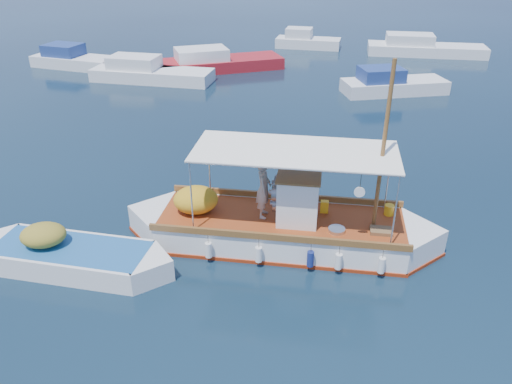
{
  "coord_description": "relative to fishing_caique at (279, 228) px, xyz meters",
  "views": [
    {
      "loc": [
        -2.59,
        -13.53,
        9.06
      ],
      "look_at": [
        -1.58,
        0.0,
        1.86
      ],
      "focal_mm": 35.0,
      "sensor_mm": 36.0,
      "label": 1
    }
  ],
  "objects": [
    {
      "name": "bg_boat_far_w",
      "position": [
        -12.35,
        24.12,
        -0.06
      ],
      "size": [
        6.79,
        4.63,
        1.8
      ],
      "rotation": [
        0.0,
        0.0,
        -0.4
      ],
      "color": "silver",
      "rests_on": "ground"
    },
    {
      "name": "ground",
      "position": [
        0.84,
        0.04,
        -0.56
      ],
      "size": [
        160.0,
        160.0,
        0.0
      ],
      "primitive_type": "plane",
      "color": "black",
      "rests_on": "ground"
    },
    {
      "name": "bg_boat_far_n",
      "position": [
        5.73,
        29.51,
        -0.06
      ],
      "size": [
        5.72,
        3.51,
        1.8
      ],
      "rotation": [
        0.0,
        0.0,
        -0.3
      ],
      "color": "silver",
      "rests_on": "ground"
    },
    {
      "name": "fishing_caique",
      "position": [
        0.0,
        0.0,
        0.0
      ],
      "size": [
        9.98,
        4.38,
        6.25
      ],
      "rotation": [
        0.0,
        0.0,
        -0.23
      ],
      "color": "white",
      "rests_on": "ground"
    },
    {
      "name": "bg_boat_ne",
      "position": [
        8.81,
        16.01,
        -0.06
      ],
      "size": [
        6.52,
        2.82,
        1.8
      ],
      "rotation": [
        0.0,
        0.0,
        0.1
      ],
      "color": "silver",
      "rests_on": "ground"
    },
    {
      "name": "bg_boat_e",
      "position": [
        14.6,
        26.12,
        -0.06
      ],
      "size": [
        9.5,
        4.7,
        1.8
      ],
      "rotation": [
        0.0,
        0.0,
        -0.24
      ],
      "color": "silver",
      "rests_on": "ground"
    },
    {
      "name": "bg_boat_n",
      "position": [
        -1.93,
        22.49,
        -0.06
      ],
      "size": [
        9.27,
        4.79,
        1.8
      ],
      "rotation": [
        0.0,
        0.0,
        0.24
      ],
      "color": "maroon",
      "rests_on": "ground"
    },
    {
      "name": "bg_boat_nw",
      "position": [
        -6.43,
        19.93,
        -0.06
      ],
      "size": [
        8.37,
        4.57,
        1.8
      ],
      "rotation": [
        0.0,
        0.0,
        -0.29
      ],
      "color": "silver",
      "rests_on": "ground"
    },
    {
      "name": "dinghy",
      "position": [
        -6.39,
        -0.87,
        -0.23
      ],
      "size": [
        6.2,
        3.04,
        1.57
      ],
      "rotation": [
        0.0,
        0.0,
        -0.28
      ],
      "color": "white",
      "rests_on": "ground"
    }
  ]
}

